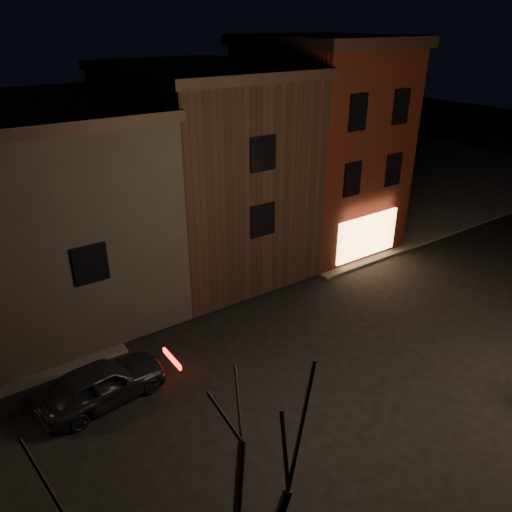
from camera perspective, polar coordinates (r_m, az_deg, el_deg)
The scene contains 6 objects.
ground at distance 18.20m, azimuth 7.01°, elevation -13.18°, with size 120.00×120.00×0.00m, color black.
sidewalk_far_right at distance 44.01m, azimuth 9.48°, elevation 10.29°, with size 30.00×30.00×0.12m, color #2D2B28.
corner_building at distance 27.30m, azimuth 7.14°, elevation 12.76°, with size 6.50×8.50×10.50m.
row_building_a at distance 24.58m, azimuth -6.19°, elevation 10.03°, with size 7.30×10.30×9.40m.
row_building_b at distance 22.34m, azimuth -22.62°, elevation 5.27°, with size 7.80×10.30×8.40m.
parked_car_a at distance 17.29m, azimuth -17.23°, elevation -13.71°, with size 1.68×4.18×1.42m, color black.
Camera 1 is at (-9.84, -10.33, 11.30)m, focal length 35.00 mm.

